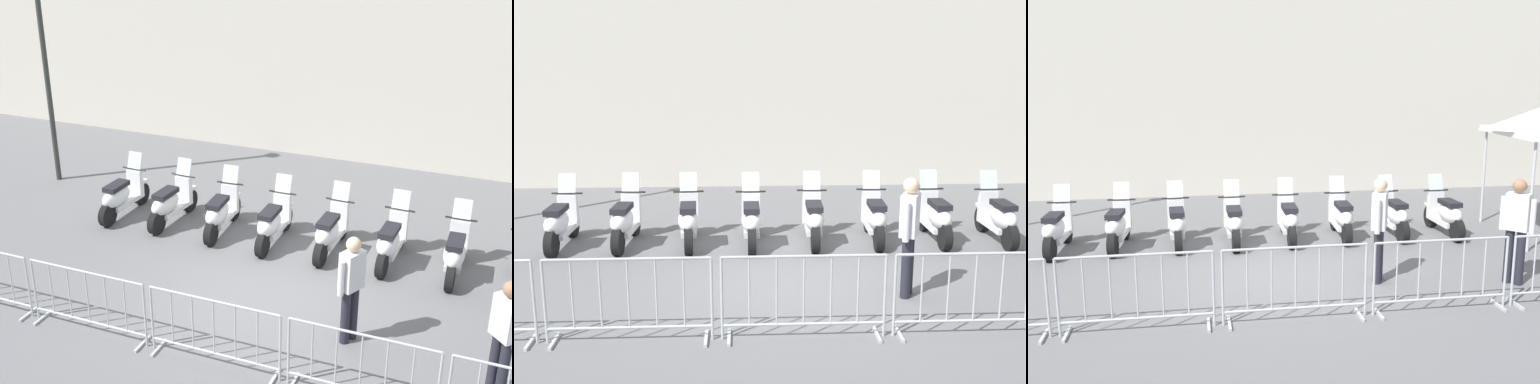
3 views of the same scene
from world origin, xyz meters
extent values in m
plane|color=slate|center=(0.00, 0.00, 0.00)|extent=(120.00, 120.00, 0.00)
cylinder|color=black|center=(-4.21, 2.02, 0.24)|extent=(0.18, 0.49, 0.48)
cylinder|color=black|center=(-4.10, 0.78, 0.24)|extent=(0.18, 0.49, 0.48)
cube|color=white|center=(-4.16, 1.40, 0.28)|extent=(0.36, 0.89, 0.10)
ellipsoid|color=white|center=(-4.13, 1.12, 0.52)|extent=(0.44, 0.87, 0.40)
cube|color=black|center=(-4.13, 1.15, 0.74)|extent=(0.33, 0.62, 0.10)
cube|color=white|center=(-4.20, 1.83, 0.55)|extent=(0.35, 0.17, 0.60)
cylinder|color=black|center=(-4.20, 1.83, 0.88)|extent=(0.56, 0.09, 0.04)
cube|color=silver|center=(-4.20, 1.88, 1.06)|extent=(0.33, 0.17, 0.35)
cube|color=white|center=(-4.21, 2.02, 0.51)|extent=(0.23, 0.34, 0.06)
cylinder|color=black|center=(-3.08, 2.22, 0.24)|extent=(0.17, 0.49, 0.48)
cylinder|color=black|center=(-3.01, 0.98, 0.24)|extent=(0.17, 0.49, 0.48)
cube|color=white|center=(-3.04, 1.60, 0.28)|extent=(0.33, 0.88, 0.10)
ellipsoid|color=white|center=(-3.03, 1.32, 0.52)|extent=(0.40, 0.86, 0.40)
cube|color=black|center=(-3.03, 1.35, 0.74)|extent=(0.31, 0.61, 0.10)
cube|color=white|center=(-3.07, 2.03, 0.55)|extent=(0.35, 0.16, 0.60)
cylinder|color=black|center=(-3.07, 2.03, 0.88)|extent=(0.56, 0.07, 0.04)
cube|color=silver|center=(-3.07, 2.08, 1.06)|extent=(0.33, 0.16, 0.35)
cube|color=white|center=(-3.08, 2.22, 0.51)|extent=(0.22, 0.33, 0.06)
cylinder|color=black|center=(-2.03, 2.33, 0.24)|extent=(0.22, 0.50, 0.48)
cylinder|color=black|center=(-1.81, 1.11, 0.24)|extent=(0.22, 0.50, 0.48)
cube|color=white|center=(-1.92, 1.72, 0.28)|extent=(0.43, 0.90, 0.10)
ellipsoid|color=white|center=(-1.87, 1.45, 0.52)|extent=(0.51, 0.89, 0.40)
cube|color=black|center=(-1.87, 1.48, 0.74)|extent=(0.38, 0.64, 0.10)
cube|color=white|center=(-2.00, 2.15, 0.55)|extent=(0.36, 0.20, 0.60)
cylinder|color=black|center=(-2.00, 2.15, 0.88)|extent=(0.56, 0.14, 0.04)
cube|color=silver|center=(-2.01, 2.20, 1.06)|extent=(0.34, 0.20, 0.35)
cube|color=white|center=(-2.03, 2.33, 0.51)|extent=(0.25, 0.35, 0.06)
cylinder|color=black|center=(-0.87, 2.42, 0.24)|extent=(0.20, 0.49, 0.48)
cylinder|color=black|center=(-0.72, 1.19, 0.24)|extent=(0.20, 0.49, 0.48)
cube|color=white|center=(-0.79, 1.80, 0.28)|extent=(0.38, 0.90, 0.10)
ellipsoid|color=white|center=(-0.76, 1.53, 0.52)|extent=(0.46, 0.88, 0.40)
cube|color=black|center=(-0.76, 1.56, 0.74)|extent=(0.35, 0.63, 0.10)
cube|color=white|center=(-0.84, 2.23, 0.55)|extent=(0.35, 0.18, 0.60)
cylinder|color=black|center=(-0.84, 2.23, 0.88)|extent=(0.56, 0.10, 0.04)
cube|color=silver|center=(-0.85, 2.28, 1.06)|extent=(0.33, 0.18, 0.35)
cube|color=white|center=(-0.87, 2.42, 0.51)|extent=(0.24, 0.34, 0.06)
cylinder|color=black|center=(0.27, 2.62, 0.24)|extent=(0.18, 0.49, 0.48)
cylinder|color=black|center=(0.37, 1.38, 0.24)|extent=(0.18, 0.49, 0.48)
cube|color=white|center=(0.32, 2.00, 0.28)|extent=(0.35, 0.89, 0.10)
ellipsoid|color=white|center=(0.35, 1.72, 0.52)|extent=(0.43, 0.87, 0.40)
cube|color=black|center=(0.34, 1.75, 0.74)|extent=(0.33, 0.62, 0.10)
cube|color=white|center=(0.29, 2.43, 0.55)|extent=(0.35, 0.17, 0.60)
cylinder|color=black|center=(0.29, 2.43, 0.88)|extent=(0.56, 0.08, 0.04)
cube|color=silver|center=(0.28, 2.48, 1.06)|extent=(0.33, 0.16, 0.35)
cube|color=white|center=(0.27, 2.62, 0.51)|extent=(0.23, 0.34, 0.06)
cylinder|color=black|center=(1.40, 2.78, 0.24)|extent=(0.17, 0.49, 0.48)
cylinder|color=black|center=(1.48, 1.54, 0.24)|extent=(0.17, 0.49, 0.48)
cube|color=white|center=(1.44, 2.16, 0.28)|extent=(0.34, 0.89, 0.10)
ellipsoid|color=white|center=(1.46, 1.88, 0.52)|extent=(0.42, 0.86, 0.40)
cube|color=black|center=(1.46, 1.91, 0.74)|extent=(0.32, 0.62, 0.10)
cube|color=white|center=(1.41, 2.59, 0.55)|extent=(0.35, 0.16, 0.60)
cylinder|color=black|center=(1.41, 2.59, 0.88)|extent=(0.56, 0.08, 0.04)
cube|color=silver|center=(1.41, 2.64, 1.06)|extent=(0.33, 0.16, 0.35)
cube|color=white|center=(1.40, 2.78, 0.51)|extent=(0.22, 0.33, 0.06)
cylinder|color=black|center=(2.48, 2.91, 0.24)|extent=(0.20, 0.49, 0.48)
cylinder|color=black|center=(2.65, 1.68, 0.24)|extent=(0.20, 0.49, 0.48)
cube|color=white|center=(2.56, 2.30, 0.28)|extent=(0.39, 0.90, 0.10)
ellipsoid|color=white|center=(2.60, 2.02, 0.52)|extent=(0.47, 0.88, 0.40)
cube|color=black|center=(2.60, 2.05, 0.74)|extent=(0.36, 0.63, 0.10)
cube|color=white|center=(2.50, 2.73, 0.55)|extent=(0.36, 0.18, 0.60)
cylinder|color=black|center=(2.50, 2.73, 0.88)|extent=(0.56, 0.11, 0.04)
cube|color=silver|center=(2.50, 2.78, 1.06)|extent=(0.34, 0.18, 0.35)
cube|color=white|center=(2.48, 2.91, 0.51)|extent=(0.24, 0.34, 0.06)
cylinder|color=black|center=(3.61, 2.96, 0.24)|extent=(0.21, 0.49, 0.48)
cylinder|color=black|center=(3.78, 1.73, 0.24)|extent=(0.21, 0.49, 0.48)
cube|color=white|center=(3.69, 2.35, 0.28)|extent=(0.40, 0.90, 0.10)
ellipsoid|color=white|center=(3.73, 2.07, 0.52)|extent=(0.47, 0.88, 0.40)
cube|color=black|center=(3.73, 2.10, 0.74)|extent=(0.36, 0.63, 0.10)
cube|color=white|center=(3.63, 2.78, 0.55)|extent=(0.36, 0.19, 0.60)
cylinder|color=black|center=(3.63, 2.78, 0.88)|extent=(0.56, 0.11, 0.04)
cube|color=silver|center=(3.63, 2.82, 1.06)|extent=(0.34, 0.18, 0.35)
cube|color=white|center=(3.61, 2.96, 0.51)|extent=(0.24, 0.34, 0.06)
cube|color=#B2B5B7|center=(-3.03, -2.39, 0.02)|extent=(0.09, 0.44, 0.04)
cylinder|color=#B2B5B7|center=(-2.95, -2.38, 0.53)|extent=(0.04, 0.04, 1.05)
cube|color=#B2B5B7|center=(-2.76, -2.35, 0.02)|extent=(0.09, 0.44, 0.04)
cube|color=#B2B5B7|center=(-0.94, -2.13, 0.02)|extent=(0.09, 0.44, 0.04)
cylinder|color=#B2B5B7|center=(-2.83, -2.36, 0.53)|extent=(0.04, 0.04, 1.05)
cylinder|color=#B2B5B7|center=(-0.86, -2.12, 0.53)|extent=(0.04, 0.04, 1.05)
cylinder|color=#B2B5B7|center=(-1.85, -2.24, 1.05)|extent=(1.98, 0.28, 0.04)
cylinder|color=#B2B5B7|center=(-1.85, -2.24, 0.18)|extent=(1.98, 0.28, 0.04)
cylinder|color=#B2B5B7|center=(-2.51, -2.32, 0.61)|extent=(0.02, 0.02, 0.87)
cylinder|color=#B2B5B7|center=(-2.18, -2.28, 0.61)|extent=(0.02, 0.02, 0.87)
cylinder|color=#B2B5B7|center=(-1.85, -2.24, 0.61)|extent=(0.02, 0.02, 0.87)
cylinder|color=#B2B5B7|center=(-1.52, -2.20, 0.61)|extent=(0.02, 0.02, 0.87)
cylinder|color=#B2B5B7|center=(-1.19, -2.16, 0.61)|extent=(0.02, 0.02, 0.87)
cube|color=#B2B5B7|center=(-0.66, -2.10, 0.02)|extent=(0.09, 0.44, 0.04)
cube|color=#B2B5B7|center=(1.15, -1.87, 0.02)|extent=(0.09, 0.44, 0.04)
cylinder|color=#B2B5B7|center=(-0.74, -2.11, 0.53)|extent=(0.04, 0.04, 1.05)
cylinder|color=#B2B5B7|center=(1.23, -1.86, 0.53)|extent=(0.04, 0.04, 1.05)
cylinder|color=#B2B5B7|center=(0.24, -1.98, 1.05)|extent=(1.98, 0.28, 0.04)
cylinder|color=#B2B5B7|center=(0.24, -1.98, 0.18)|extent=(1.98, 0.28, 0.04)
cylinder|color=#B2B5B7|center=(-0.41, -2.06, 0.61)|extent=(0.02, 0.02, 0.87)
cylinder|color=#B2B5B7|center=(-0.08, -2.02, 0.61)|extent=(0.02, 0.02, 0.87)
cylinder|color=#B2B5B7|center=(0.24, -1.98, 0.61)|extent=(0.02, 0.02, 0.87)
cylinder|color=#B2B5B7|center=(0.57, -1.94, 0.61)|extent=(0.02, 0.02, 0.87)
cylinder|color=#B2B5B7|center=(0.90, -1.90, 0.61)|extent=(0.02, 0.02, 0.87)
cube|color=#B2B5B7|center=(1.43, -1.84, 0.02)|extent=(0.09, 0.44, 0.04)
cylinder|color=#B2B5B7|center=(1.35, -1.85, 0.53)|extent=(0.04, 0.04, 1.05)
cylinder|color=#B2B5B7|center=(2.34, -1.73, 1.05)|extent=(1.98, 0.28, 0.04)
cylinder|color=#B2B5B7|center=(2.34, -1.73, 0.18)|extent=(1.98, 0.28, 0.04)
cylinder|color=#B2B5B7|center=(1.68, -1.81, 0.61)|extent=(0.02, 0.02, 0.87)
cylinder|color=#B2B5B7|center=(2.01, -1.77, 0.61)|extent=(0.02, 0.02, 0.87)
cylinder|color=#B2B5B7|center=(2.34, -1.73, 0.61)|extent=(0.02, 0.02, 0.87)
cylinder|color=#B2B5B7|center=(2.66, -1.69, 0.61)|extent=(0.02, 0.02, 0.87)
cylinder|color=#23232D|center=(1.72, -0.42, 0.45)|extent=(0.14, 0.14, 0.90)
cylinder|color=#23232D|center=(1.66, -0.59, 0.45)|extent=(0.14, 0.14, 0.90)
cube|color=silver|center=(1.69, -0.50, 1.20)|extent=(0.33, 0.41, 0.60)
sphere|color=beige|center=(1.69, -0.50, 1.62)|extent=(0.22, 0.22, 0.22)
cylinder|color=silver|center=(1.76, -0.29, 1.15)|extent=(0.09, 0.09, 0.55)
cylinder|color=silver|center=(1.61, -0.72, 1.15)|extent=(0.09, 0.09, 0.55)
camera|label=1|loc=(4.67, -8.67, 6.07)|focal=47.63mm
camera|label=2|loc=(0.37, -9.21, 3.47)|focal=44.49mm
camera|label=3|loc=(-0.20, -9.24, 3.25)|focal=39.41mm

